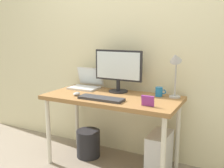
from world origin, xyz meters
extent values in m
plane|color=gray|center=(0.00, 0.00, 0.00)|extent=(6.00, 6.00, 0.00)
cube|color=beige|center=(0.00, 0.38, 1.30)|extent=(4.40, 0.04, 2.60)
cube|color=olive|center=(0.00, 0.00, 0.72)|extent=(1.34, 0.64, 0.04)
cylinder|color=silver|center=(-0.61, -0.26, 0.35)|extent=(0.04, 0.04, 0.70)
cylinder|color=silver|center=(0.61, -0.26, 0.35)|extent=(0.04, 0.04, 0.70)
cylinder|color=silver|center=(-0.61, 0.26, 0.35)|extent=(0.04, 0.04, 0.70)
cylinder|color=silver|center=(0.61, 0.26, 0.35)|extent=(0.04, 0.04, 0.70)
cylinder|color=#232328|center=(-0.02, 0.19, 0.75)|extent=(0.20, 0.20, 0.01)
cylinder|color=#232328|center=(-0.02, 0.19, 0.81)|extent=(0.04, 0.04, 0.11)
cube|color=#232328|center=(-0.02, 0.19, 1.03)|extent=(0.52, 0.03, 0.32)
cube|color=white|center=(-0.02, 0.17, 1.03)|extent=(0.49, 0.01, 0.28)
cube|color=silver|center=(-0.43, 0.15, 0.75)|extent=(0.32, 0.22, 0.02)
cube|color=silver|center=(-0.43, 0.29, 0.86)|extent=(0.32, 0.07, 0.21)
cube|color=white|center=(-0.43, 0.28, 0.87)|extent=(0.30, 0.05, 0.18)
cylinder|color=#B2B2B7|center=(0.57, 0.22, 0.75)|extent=(0.11, 0.11, 0.01)
cylinder|color=#B2B2B7|center=(0.57, 0.22, 0.93)|extent=(0.02, 0.02, 0.34)
cone|color=#B2B2B7|center=(0.57, 0.18, 1.13)|extent=(0.11, 0.14, 0.13)
cube|color=#333338|center=(-0.02, -0.18, 0.76)|extent=(0.44, 0.14, 0.02)
ellipsoid|color=#B2B2B7|center=(-0.32, -0.14, 0.76)|extent=(0.06, 0.09, 0.03)
cylinder|color=#1E72BF|center=(0.42, 0.20, 0.79)|extent=(0.07, 0.07, 0.09)
torus|color=#1E72BF|center=(0.46, 0.20, 0.79)|extent=(0.05, 0.01, 0.05)
cube|color=purple|center=(0.44, -0.19, 0.79)|extent=(0.11, 0.03, 0.09)
cube|color=silver|center=(0.49, 0.04, 0.21)|extent=(0.18, 0.36, 0.42)
cylinder|color=#232328|center=(-0.33, 0.06, 0.15)|extent=(0.26, 0.26, 0.30)
camera|label=1|loc=(1.14, -2.24, 1.36)|focal=41.95mm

